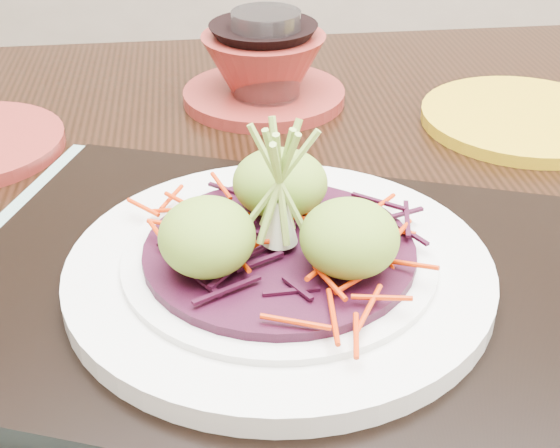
{
  "coord_description": "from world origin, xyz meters",
  "views": [
    {
      "loc": [
        -0.1,
        -0.54,
        1.12
      ],
      "look_at": [
        -0.11,
        -0.14,
        0.87
      ],
      "focal_mm": 50.0,
      "sensor_mm": 36.0,
      "label": 1
    }
  ],
  "objects_px": {
    "white_plate": "(279,269)",
    "yellow_plate": "(523,118)",
    "water_glass": "(266,60)",
    "dining_table": "(288,349)",
    "terracotta_bowl_set": "(264,72)",
    "serving_tray": "(279,292)"
  },
  "relations": [
    {
      "from": "white_plate",
      "to": "yellow_plate",
      "type": "bearing_deg",
      "value": 51.98
    },
    {
      "from": "water_glass",
      "to": "dining_table",
      "type": "bearing_deg",
      "value": -84.31
    },
    {
      "from": "terracotta_bowl_set",
      "to": "yellow_plate",
      "type": "distance_m",
      "value": 0.25
    },
    {
      "from": "white_plate",
      "to": "dining_table",
      "type": "bearing_deg",
      "value": 86.8
    },
    {
      "from": "dining_table",
      "to": "serving_tray",
      "type": "relative_size",
      "value": 3.65
    },
    {
      "from": "water_glass",
      "to": "yellow_plate",
      "type": "distance_m",
      "value": 0.24
    },
    {
      "from": "dining_table",
      "to": "water_glass",
      "type": "distance_m",
      "value": 0.28
    },
    {
      "from": "white_plate",
      "to": "water_glass",
      "type": "distance_m",
      "value": 0.32
    },
    {
      "from": "white_plate",
      "to": "yellow_plate",
      "type": "xyz_separation_m",
      "value": [
        0.22,
        0.28,
        -0.02
      ]
    },
    {
      "from": "dining_table",
      "to": "white_plate",
      "type": "relative_size",
      "value": 5.61
    },
    {
      "from": "dining_table",
      "to": "white_plate",
      "type": "bearing_deg",
      "value": -101.18
    },
    {
      "from": "water_glass",
      "to": "serving_tray",
      "type": "bearing_deg",
      "value": -86.77
    },
    {
      "from": "water_glass",
      "to": "yellow_plate",
      "type": "relative_size",
      "value": 0.49
    },
    {
      "from": "serving_tray",
      "to": "yellow_plate",
      "type": "height_order",
      "value": "serving_tray"
    },
    {
      "from": "dining_table",
      "to": "yellow_plate",
      "type": "distance_m",
      "value": 0.31
    },
    {
      "from": "dining_table",
      "to": "terracotta_bowl_set",
      "type": "height_order",
      "value": "terracotta_bowl_set"
    },
    {
      "from": "serving_tray",
      "to": "terracotta_bowl_set",
      "type": "height_order",
      "value": "terracotta_bowl_set"
    },
    {
      "from": "dining_table",
      "to": "white_plate",
      "type": "distance_m",
      "value": 0.16
    },
    {
      "from": "yellow_plate",
      "to": "serving_tray",
      "type": "bearing_deg",
      "value": -128.02
    },
    {
      "from": "dining_table",
      "to": "white_plate",
      "type": "height_order",
      "value": "white_plate"
    },
    {
      "from": "terracotta_bowl_set",
      "to": "yellow_plate",
      "type": "relative_size",
      "value": 1.05
    },
    {
      "from": "dining_table",
      "to": "terracotta_bowl_set",
      "type": "distance_m",
      "value": 0.28
    }
  ]
}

